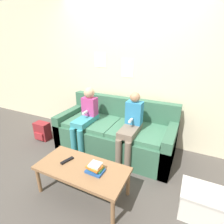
% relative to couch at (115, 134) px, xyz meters
% --- Properties ---
extents(ground_plane, '(10.00, 10.00, 0.00)m').
position_rel_couch_xyz_m(ground_plane, '(0.00, -0.54, -0.30)').
color(ground_plane, '#4C4742').
extents(wall_back, '(8.00, 0.06, 2.60)m').
position_rel_couch_xyz_m(wall_back, '(-0.00, 0.52, 1.00)').
color(wall_back, beige).
rests_on(wall_back, ground_plane).
extents(couch, '(1.95, 0.85, 0.86)m').
position_rel_couch_xyz_m(couch, '(0.00, 0.00, 0.00)').
color(couch, '#38664C').
rests_on(couch, ground_plane).
extents(coffee_table, '(1.09, 0.51, 0.39)m').
position_rel_couch_xyz_m(coffee_table, '(0.05, -1.07, 0.05)').
color(coffee_table, '#8E6642').
rests_on(coffee_table, ground_plane).
extents(person_left, '(0.24, 0.58, 1.08)m').
position_rel_couch_xyz_m(person_left, '(-0.45, -0.21, 0.32)').
color(person_left, teal).
rests_on(person_left, ground_plane).
extents(person_right, '(0.24, 0.58, 1.09)m').
position_rel_couch_xyz_m(person_right, '(0.34, -0.21, 0.31)').
color(person_right, '#756656').
rests_on(person_right, ground_plane).
extents(tv_remote, '(0.09, 0.17, 0.02)m').
position_rel_couch_xyz_m(tv_remote, '(-0.17, -1.05, 0.11)').
color(tv_remote, black).
rests_on(tv_remote, coffee_table).
extents(book_stack, '(0.20, 0.15, 0.10)m').
position_rel_couch_xyz_m(book_stack, '(0.23, -1.06, 0.14)').
color(book_stack, '#23519E').
rests_on(book_stack, coffee_table).
extents(storage_box, '(0.43, 0.35, 0.33)m').
position_rel_couch_xyz_m(storage_box, '(1.36, -0.77, -0.13)').
color(storage_box, silver).
rests_on(storage_box, ground_plane).
extents(backpack, '(0.29, 0.21, 0.34)m').
position_rel_couch_xyz_m(backpack, '(-1.42, -0.30, -0.13)').
color(backpack, maroon).
rests_on(backpack, ground_plane).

